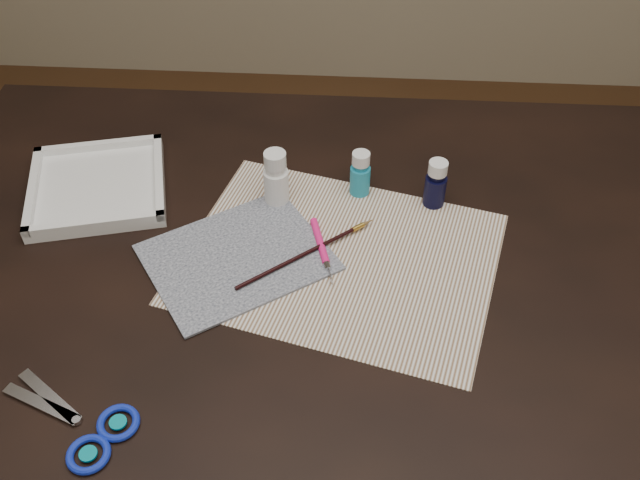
# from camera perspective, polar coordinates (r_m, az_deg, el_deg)

# --- Properties ---
(table) EXTENTS (1.30, 0.90, 0.75)m
(table) POSITION_cam_1_polar(r_m,az_deg,el_deg) (1.35, 0.00, -13.04)
(table) COLOR black
(table) RESTS_ON ground
(paper) EXTENTS (0.52, 0.45, 0.00)m
(paper) POSITION_cam_1_polar(r_m,az_deg,el_deg) (1.06, 1.58, -1.45)
(paper) COLOR white
(paper) RESTS_ON table
(canvas) EXTENTS (0.32, 0.31, 0.00)m
(canvas) POSITION_cam_1_polar(r_m,az_deg,el_deg) (1.06, -6.63, -1.38)
(canvas) COLOR black
(canvas) RESTS_ON paper
(paint_bottle_white) EXTENTS (0.05, 0.05, 0.10)m
(paint_bottle_white) POSITION_cam_1_polar(r_m,az_deg,el_deg) (1.12, -3.54, 4.96)
(paint_bottle_white) COLOR white
(paint_bottle_white) RESTS_ON table
(paint_bottle_cyan) EXTENTS (0.03, 0.03, 0.08)m
(paint_bottle_cyan) POSITION_cam_1_polar(r_m,az_deg,el_deg) (1.15, 3.24, 5.34)
(paint_bottle_cyan) COLOR #1E93B6
(paint_bottle_cyan) RESTS_ON table
(paint_bottle_navy) EXTENTS (0.03, 0.03, 0.08)m
(paint_bottle_navy) POSITION_cam_1_polar(r_m,az_deg,el_deg) (1.14, 9.24, 4.47)
(paint_bottle_navy) COLOR black
(paint_bottle_navy) RESTS_ON table
(paintbrush) EXTENTS (0.20, 0.16, 0.01)m
(paintbrush) POSITION_cam_1_polar(r_m,az_deg,el_deg) (1.05, -0.97, -0.98)
(paintbrush) COLOR black
(paintbrush) RESTS_ON canvas
(craft_knife) EXTENTS (0.05, 0.14, 0.01)m
(craft_knife) POSITION_cam_1_polar(r_m,az_deg,el_deg) (1.06, 0.23, -0.94)
(craft_knife) COLOR #FF1E7E
(craft_knife) RESTS_ON paper
(scissors) EXTENTS (0.22, 0.17, 0.01)m
(scissors) POSITION_cam_1_polar(r_m,az_deg,el_deg) (0.94, -19.99, -13.24)
(scissors) COLOR silver
(scissors) RESTS_ON table
(palette_tray) EXTENTS (0.26, 0.26, 0.03)m
(palette_tray) POSITION_cam_1_polar(r_m,az_deg,el_deg) (1.22, -17.38, 4.20)
(palette_tray) COLOR white
(palette_tray) RESTS_ON table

